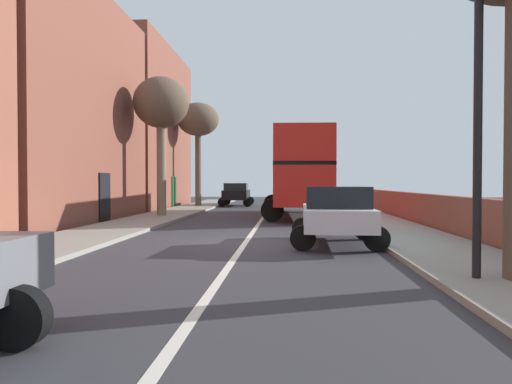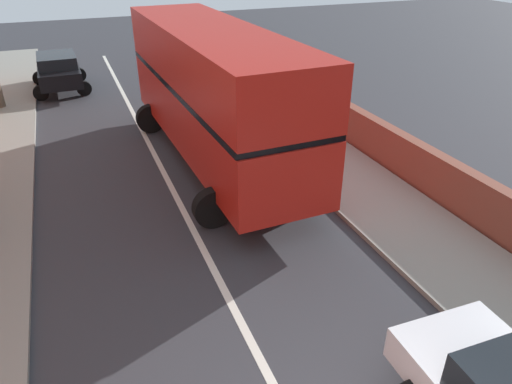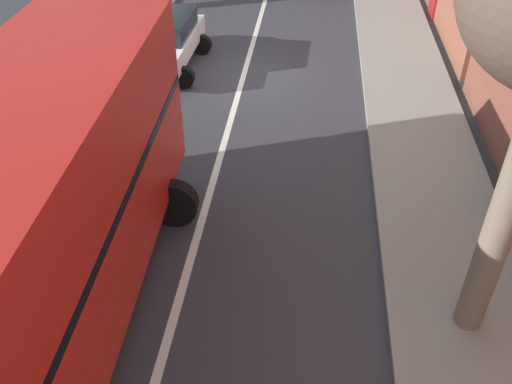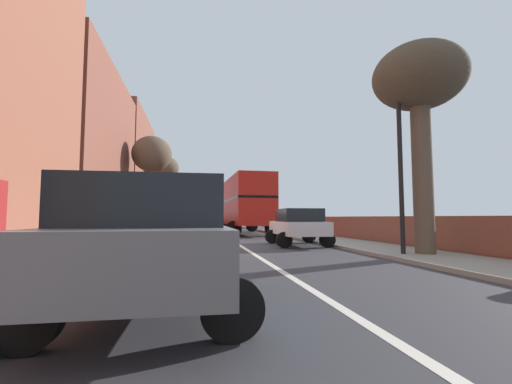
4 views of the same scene
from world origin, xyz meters
name	(u,v)px [view 1 (image 1 of 4)]	position (x,y,z in m)	size (l,w,h in m)	color
ground_plane	(245,243)	(0.00, 0.00, 0.00)	(84.00, 84.00, 0.00)	#333338
road_centre_line	(245,242)	(0.00, 0.00, 0.00)	(0.16, 54.00, 0.01)	silver
sidewalk_left	(77,239)	(-4.90, 0.00, 0.06)	(2.60, 60.00, 0.12)	gray
sidewalk_right	(423,242)	(4.90, 0.00, 0.06)	(2.60, 60.00, 0.12)	gray
boundary_wall_right	(481,221)	(6.45, 0.00, 0.63)	(0.36, 54.00, 1.27)	brown
double_decker_bus	(298,169)	(1.70, 10.48, 2.35)	(3.78, 10.10, 4.06)	red
parked_car_white_right_2	(336,212)	(2.50, -0.33, 0.91)	(2.52, 4.02, 1.59)	silver
parked_car_black_left_3	(237,193)	(-2.50, 20.50, 0.94)	(2.46, 4.06, 1.65)	black
street_tree_left_0	(198,122)	(-4.93, 18.61, 5.86)	(2.84, 2.84, 7.02)	brown
street_tree_left_2	(161,106)	(-4.89, 9.11, 5.39)	(2.67, 2.67, 6.65)	#7A6B56
lamppost_right	(478,54)	(4.30, -5.19, 3.81)	(0.32, 0.32, 6.31)	black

